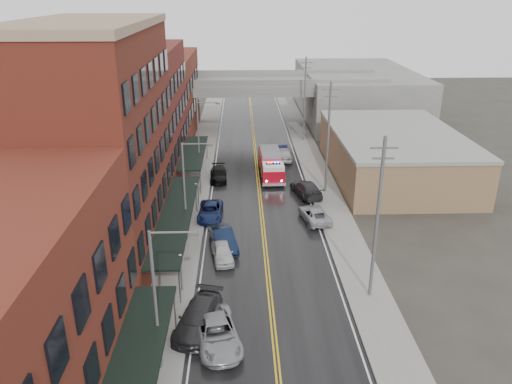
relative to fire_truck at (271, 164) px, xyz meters
name	(u,v)px	position (x,y,z in m)	size (l,w,h in m)	color
road	(261,212)	(-1.56, -10.04, -1.55)	(11.00, 160.00, 0.02)	black
sidewalk_left	(188,212)	(-8.86, -10.04, -1.48)	(3.00, 160.00, 0.15)	slate
sidewalk_right	(334,210)	(5.74, -10.04, -1.48)	(3.00, 160.00, 0.15)	slate
curb_left	(205,212)	(-7.21, -10.04, -1.48)	(0.30, 160.00, 0.15)	gray
curb_right	(318,210)	(4.09, -10.04, -1.48)	(0.30, 160.00, 0.15)	gray
brick_building_b	(98,147)	(-14.86, -17.04, 7.44)	(9.00, 20.00, 18.00)	#591D17
brick_building_c	(140,115)	(-14.86, 0.46, 5.94)	(9.00, 15.00, 15.00)	#5D221B
brick_building_far	(163,97)	(-14.86, 17.96, 4.44)	(9.00, 20.00, 12.00)	maroon
tan_building	(394,155)	(14.44, -0.04, 0.94)	(14.00, 22.00, 5.00)	#886449
right_far_block	(356,93)	(16.44, 29.96, 2.44)	(18.00, 30.00, 8.00)	slate
awning_0	(131,378)	(-9.05, -36.04, 1.43)	(2.60, 16.00, 3.09)	black
awning_1	(176,215)	(-9.05, -17.04, 1.43)	(2.60, 18.00, 3.09)	black
awning_2	(194,152)	(-9.05, 0.46, 1.43)	(2.60, 13.00, 3.09)	black
globe_lamp_1	(181,264)	(-7.96, -24.04, 0.75)	(0.44, 0.44, 3.12)	#59595B
globe_lamp_2	(196,191)	(-7.96, -10.04, 0.75)	(0.44, 0.44, 3.12)	#59595B
street_lamp_0	(159,293)	(-8.11, -32.04, 3.63)	(2.64, 0.22, 9.00)	#59595B
street_lamp_1	(187,186)	(-8.11, -16.04, 3.63)	(2.64, 0.22, 9.00)	#59595B
street_lamp_2	(201,135)	(-8.11, -0.04, 3.63)	(2.64, 0.22, 9.00)	#59595B
utility_pole_0	(377,217)	(5.64, -25.04, 4.75)	(1.80, 0.24, 12.00)	#59595B
utility_pole_1	(328,136)	(5.64, -5.04, 4.75)	(1.80, 0.24, 12.00)	#59595B
utility_pole_2	(305,98)	(5.64, 14.96, 4.75)	(1.80, 0.24, 12.00)	#59595B
overpass	(253,91)	(-1.56, 21.96, 4.43)	(40.00, 10.00, 7.50)	slate
fire_truck	(271,164)	(0.00, 0.00, 0.00)	(3.35, 7.95, 2.88)	#AF0819
parked_car_left_2	(217,333)	(-5.16, -29.84, -0.79)	(2.57, 5.57, 1.55)	gray
parked_car_left_3	(198,318)	(-6.45, -28.29, -0.75)	(2.25, 5.54, 1.61)	#29292C
parked_car_left_4	(222,252)	(-5.16, -19.35, -0.87)	(1.63, 4.04, 1.38)	silver
parked_car_left_5	(223,238)	(-5.16, -17.24, -0.74)	(1.73, 4.96, 1.63)	black
parked_car_left_6	(210,211)	(-6.56, -11.24, -0.88)	(2.26, 4.91, 1.36)	#15204E
parked_car_left_7	(218,174)	(-6.17, -0.84, -0.88)	(1.90, 4.67, 1.36)	black
parked_car_right_0	(315,214)	(3.44, -12.23, -0.89)	(2.23, 4.83, 1.34)	#A7A9AF
parked_car_right_1	(306,188)	(3.44, -5.84, -0.77)	(2.20, 5.42, 1.57)	#2B2A2D
parked_car_right_2	(284,154)	(2.04, 6.16, -0.72)	(1.98, 4.92, 1.68)	#B2B2B2
parked_car_right_3	(282,149)	(2.04, 8.77, -0.90)	(1.40, 4.02, 1.32)	black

